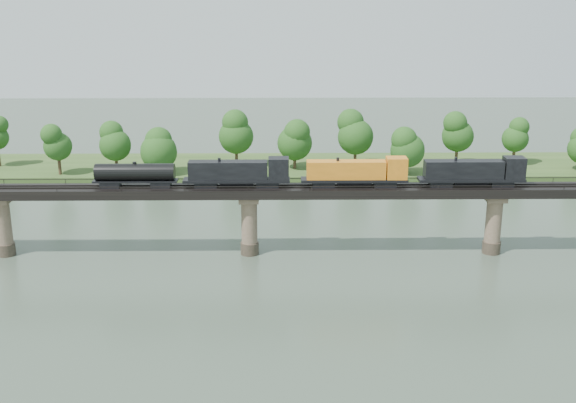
{
  "coord_description": "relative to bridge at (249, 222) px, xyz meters",
  "views": [
    {
      "loc": [
        4.91,
        -81.55,
        42.73
      ],
      "look_at": [
        6.32,
        30.0,
        9.0
      ],
      "focal_mm": 45.0,
      "sensor_mm": 36.0,
      "label": 1
    }
  ],
  "objects": [
    {
      "name": "ground",
      "position": [
        0.0,
        -30.0,
        -5.46
      ],
      "size": [
        400.0,
        400.0,
        0.0
      ],
      "primitive_type": "plane",
      "color": "#344234",
      "rests_on": "ground"
    },
    {
      "name": "far_bank",
      "position": [
        0.0,
        55.0,
        -4.66
      ],
      "size": [
        300.0,
        24.0,
        1.6
      ],
      "primitive_type": "cube",
      "color": "#2F491D",
      "rests_on": "ground"
    },
    {
      "name": "bridge",
      "position": [
        0.0,
        0.0,
        0.0
      ],
      "size": [
        236.0,
        30.0,
        11.5
      ],
      "color": "#473A2D",
      "rests_on": "ground"
    },
    {
      "name": "bridge_superstructure",
      "position": [
        0.0,
        0.0,
        6.33
      ],
      "size": [
        220.0,
        4.9,
        0.75
      ],
      "color": "black",
      "rests_on": "bridge"
    },
    {
      "name": "far_treeline",
      "position": [
        -8.21,
        50.52,
        3.37
      ],
      "size": [
        289.06,
        17.54,
        13.6
      ],
      "color": "#382619",
      "rests_on": "far_bank"
    },
    {
      "name": "freight_train",
      "position": [
        10.81,
        0.0,
        8.31
      ],
      "size": [
        69.12,
        2.69,
        4.76
      ],
      "color": "black",
      "rests_on": "bridge"
    }
  ]
}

